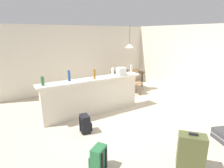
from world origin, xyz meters
TOP-DOWN VIEW (x-y plane):
  - ground_plane at (0.00, 0.00)m, footprint 13.00×13.00m
  - wall_back at (0.00, 3.05)m, footprint 6.60×0.10m
  - wall_right at (3.05, 0.30)m, footprint 0.10×6.00m
  - partition_half_wall at (-0.66, 0.58)m, footprint 2.80×0.20m
  - bar_countertop at (-0.66, 0.58)m, footprint 2.96×0.40m
  - bottle_green at (-1.95, 0.59)m, footprint 0.07×0.07m
  - bottle_blue at (-1.29, 0.65)m, footprint 0.07×0.07m
  - bottle_amber at (-0.64, 0.51)m, footprint 0.06×0.06m
  - bottle_white at (-0.00, 0.62)m, footprint 0.07×0.07m
  - bottle_clear at (0.64, 0.57)m, footprint 0.06×0.06m
  - grocery_bag at (0.24, 0.53)m, footprint 0.26×0.18m
  - dining_table at (1.51, 1.95)m, footprint 1.10×0.80m
  - dining_chair_near_partition at (1.47, 1.44)m, footprint 0.43×0.43m
  - pendant_lamp at (1.53, 1.87)m, footprint 0.34×0.34m
  - backpack_green at (-1.57, -1.46)m, footprint 0.34×0.33m
  - backpack_black at (-1.27, -0.22)m, footprint 0.27×0.30m
  - suitcase_upright_olive at (-0.25, -2.26)m, footprint 0.47×0.49m

SIDE VIEW (x-z plane):
  - ground_plane at x=0.00m, z-range -0.05..0.00m
  - backpack_green at x=-1.57m, z-range -0.01..0.41m
  - backpack_black at x=-1.27m, z-range -0.01..0.41m
  - suitcase_upright_olive at x=-0.25m, z-range 0.00..0.67m
  - partition_half_wall at x=-0.66m, z-range 0.00..0.98m
  - dining_chair_near_partition at x=1.47m, z-range 0.05..0.98m
  - dining_table at x=1.51m, z-range 0.28..1.02m
  - bar_countertop at x=-0.66m, z-range 0.98..1.03m
  - bottle_green at x=-1.95m, z-range 1.03..1.25m
  - grocery_bag at x=0.24m, z-range 1.03..1.25m
  - bottle_white at x=0.00m, z-range 1.03..1.25m
  - bottle_clear at x=0.64m, z-range 1.03..1.29m
  - bottle_amber at x=-0.64m, z-range 1.03..1.30m
  - bottle_blue at x=-1.29m, z-range 1.03..1.32m
  - wall_back at x=0.00m, z-range 0.00..2.50m
  - wall_right at x=3.05m, z-range 0.00..2.50m
  - pendant_lamp at x=1.53m, z-range 1.33..2.19m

